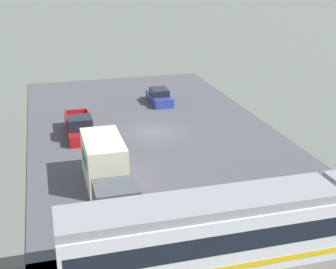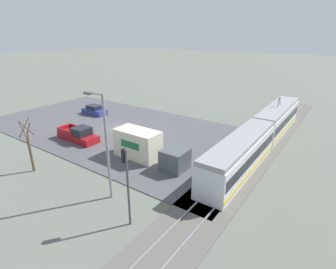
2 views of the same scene
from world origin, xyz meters
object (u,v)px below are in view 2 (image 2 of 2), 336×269
sedan_car_0 (94,110)px  street_lamp_near_crossing (105,141)px  light_rail_tram (261,134)px  street_tree (30,148)px  traffic_light_pole (127,178)px  box_truck (146,147)px  pickup_truck (79,135)px

sedan_car_0 → street_lamp_near_crossing: size_ratio=0.50×
light_rail_tram → street_tree: size_ratio=5.05×
light_rail_tram → street_tree: bearing=-42.1°
traffic_light_pole → street_tree: bearing=-91.1°
box_truck → street_lamp_near_crossing: 7.79m
box_truck → pickup_truck: 10.22m
sedan_car_0 → light_rail_tram: bearing=-85.6°
box_truck → traffic_light_pole: (8.29, 5.28, 2.21)m
street_tree → box_truck: bearing=137.2°
pickup_truck → sedan_car_0: (-8.57, -7.25, -0.07)m
box_truck → traffic_light_pole: 10.07m
light_rail_tram → sedan_car_0: bearing=-85.6°
pickup_truck → street_tree: bearing=20.5°
light_rail_tram → box_truck: light_rail_tram is taller
box_truck → pickup_truck: size_ratio=1.46×
traffic_light_pole → light_rail_tram: bearing=169.1°
box_truck → pickup_truck: (0.73, -10.17, -0.70)m
street_tree → street_lamp_near_crossing: street_lamp_near_crossing is taller
traffic_light_pole → street_lamp_near_crossing: size_ratio=0.67×
box_truck → sedan_car_0: box_truck is taller
light_rail_tram → traffic_light_pole: 18.58m
street_tree → street_lamp_near_crossing: 9.57m
pickup_truck → street_lamp_near_crossing: street_lamp_near_crossing is taller
sedan_car_0 → street_tree: (15.89, 9.98, 1.71)m
traffic_light_pole → street_lamp_near_crossing: 4.07m
traffic_light_pole → pickup_truck: bearing=-116.1°
sedan_car_0 → street_lamp_near_crossing: street_lamp_near_crossing is taller
street_tree → traffic_light_pole: bearing=88.9°
light_rail_tram → traffic_light_pole: traffic_light_pole is taller
box_truck → street_lamp_near_crossing: bearing=14.1°
light_rail_tram → sedan_car_0: 26.28m
box_truck → light_rail_tram: bearing=138.4°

